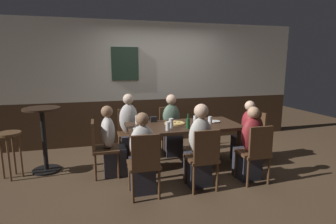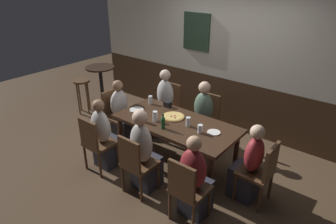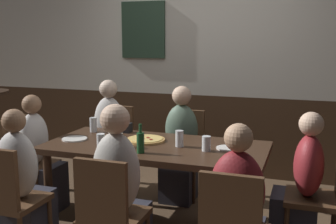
{
  "view_description": "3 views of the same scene",
  "coord_description": "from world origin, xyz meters",
  "px_view_note": "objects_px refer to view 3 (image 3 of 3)",
  "views": [
    {
      "loc": [
        -1.38,
        -4.05,
        1.75
      ],
      "look_at": [
        -0.23,
        0.13,
        0.94
      ],
      "focal_mm": 28.4,
      "sensor_mm": 36.0,
      "label": 1
    },
    {
      "loc": [
        2.36,
        -3.11,
        2.76
      ],
      "look_at": [
        -0.14,
        -0.02,
        0.87
      ],
      "focal_mm": 32.05,
      "sensor_mm": 36.0,
      "label": 2
    },
    {
      "loc": [
        1.19,
        -3.11,
        1.62
      ],
      "look_at": [
        0.1,
        0.02,
        1.02
      ],
      "focal_mm": 43.73,
      "sensor_mm": 36.0,
      "label": 3
    }
  ],
  "objects_px": {
    "pizza": "(146,140)",
    "pint_glass_amber": "(206,145)",
    "pint_glass_pale": "(118,138)",
    "beer_bottle_green": "(140,142)",
    "person_head_east": "(300,194)",
    "person_left_near": "(23,193)",
    "dining_table": "(155,154)",
    "chair_head_west": "(25,158)",
    "beer_glass_tall": "(179,140)",
    "chair_head_east": "(324,191)",
    "person_mid_near": "(120,201)",
    "chair_left_far": "(115,141)",
    "chair_mid_far": "(185,148)",
    "tumbler_short": "(101,143)",
    "plate_white_small": "(227,148)",
    "person_left_far": "(108,144)",
    "pint_glass_stout": "(93,126)",
    "chair_left_near": "(8,197)",
    "chair_mid_near": "(109,212)",
    "person_right_near": "(237,224)",
    "plate_white_large": "(75,139)",
    "person_head_west": "(39,163)",
    "condiment_caddy": "(125,128)"
  },
  "relations": [
    {
      "from": "person_head_west",
      "to": "person_right_near",
      "type": "bearing_deg",
      "value": -19.18
    },
    {
      "from": "person_head_east",
      "to": "plate_white_large",
      "type": "distance_m",
      "value": 1.94
    },
    {
      "from": "person_mid_near",
      "to": "person_right_near",
      "type": "distance_m",
      "value": 0.81
    },
    {
      "from": "person_right_near",
      "to": "person_left_near",
      "type": "distance_m",
      "value": 1.63
    },
    {
      "from": "tumbler_short",
      "to": "pint_glass_pale",
      "type": "xyz_separation_m",
      "value": [
        0.09,
        0.13,
        0.01
      ]
    },
    {
      "from": "chair_head_east",
      "to": "chair_mid_far",
      "type": "relative_size",
      "value": 1.0
    },
    {
      "from": "person_left_far",
      "to": "person_head_east",
      "type": "xyz_separation_m",
      "value": [
        1.99,
        -0.7,
        -0.05
      ]
    },
    {
      "from": "chair_left_far",
      "to": "chair_head_east",
      "type": "bearing_deg",
      "value": -21.66
    },
    {
      "from": "tumbler_short",
      "to": "plate_white_small",
      "type": "bearing_deg",
      "value": 21.1
    },
    {
      "from": "plate_white_small",
      "to": "chair_mid_far",
      "type": "bearing_deg",
      "value": 127.23
    },
    {
      "from": "chair_head_west",
      "to": "plate_white_small",
      "type": "distance_m",
      "value": 1.96
    },
    {
      "from": "pint_glass_pale",
      "to": "beer_bottle_green",
      "type": "height_order",
      "value": "beer_bottle_green"
    },
    {
      "from": "chair_mid_near",
      "to": "chair_head_west",
      "type": "relative_size",
      "value": 1.0
    },
    {
      "from": "chair_head_east",
      "to": "person_mid_near",
      "type": "bearing_deg",
      "value": -152.58
    },
    {
      "from": "person_right_near",
      "to": "pint_glass_pale",
      "type": "bearing_deg",
      "value": 153.84
    },
    {
      "from": "chair_mid_near",
      "to": "plate_white_large",
      "type": "xyz_separation_m",
      "value": [
        -0.74,
        0.79,
        0.25
      ]
    },
    {
      "from": "chair_head_west",
      "to": "person_right_near",
      "type": "xyz_separation_m",
      "value": [
        2.15,
        -0.69,
        -0.03
      ]
    },
    {
      "from": "chair_head_west",
      "to": "chair_left_near",
      "type": "relative_size",
      "value": 1.0
    },
    {
      "from": "person_left_near",
      "to": "tumbler_short",
      "type": "distance_m",
      "value": 0.69
    },
    {
      "from": "person_head_east",
      "to": "person_left_near",
      "type": "relative_size",
      "value": 0.98
    },
    {
      "from": "chair_head_west",
      "to": "beer_glass_tall",
      "type": "bearing_deg",
      "value": 0.31
    },
    {
      "from": "plate_white_small",
      "to": "dining_table",
      "type": "bearing_deg",
      "value": -173.44
    },
    {
      "from": "person_head_east",
      "to": "beer_glass_tall",
      "type": "xyz_separation_m",
      "value": [
        -0.97,
        0.01,
        0.34
      ]
    },
    {
      "from": "plate_white_large",
      "to": "pint_glass_amber",
      "type": "bearing_deg",
      "value": 0.83
    },
    {
      "from": "tumbler_short",
      "to": "plate_white_small",
      "type": "relative_size",
      "value": 0.73
    },
    {
      "from": "person_left_far",
      "to": "pint_glass_stout",
      "type": "relative_size",
      "value": 8.56
    },
    {
      "from": "chair_mid_far",
      "to": "pint_glass_pale",
      "type": "height_order",
      "value": "pint_glass_pale"
    },
    {
      "from": "chair_left_near",
      "to": "pizza",
      "type": "height_order",
      "value": "chair_left_near"
    },
    {
      "from": "pint_glass_pale",
      "to": "person_right_near",
      "type": "bearing_deg",
      "value": -26.16
    },
    {
      "from": "chair_mid_near",
      "to": "person_mid_near",
      "type": "xyz_separation_m",
      "value": [
        0.0,
        0.16,
        0.01
      ]
    },
    {
      "from": "tumbler_short",
      "to": "pint_glass_pale",
      "type": "relative_size",
      "value": 0.88
    },
    {
      "from": "dining_table",
      "to": "pizza",
      "type": "distance_m",
      "value": 0.18
    },
    {
      "from": "pint_glass_stout",
      "to": "plate_white_small",
      "type": "relative_size",
      "value": 0.76
    },
    {
      "from": "dining_table",
      "to": "beer_bottle_green",
      "type": "height_order",
      "value": "beer_bottle_green"
    },
    {
      "from": "chair_left_near",
      "to": "person_mid_near",
      "type": "xyz_separation_m",
      "value": [
        0.81,
        0.16,
        0.01
      ]
    },
    {
      "from": "person_mid_near",
      "to": "person_right_near",
      "type": "xyz_separation_m",
      "value": [
        0.81,
        0.0,
        -0.04
      ]
    },
    {
      "from": "person_head_east",
      "to": "pint_glass_stout",
      "type": "height_order",
      "value": "person_head_east"
    },
    {
      "from": "condiment_caddy",
      "to": "chair_head_west",
      "type": "bearing_deg",
      "value": -159.44
    },
    {
      "from": "pint_glass_amber",
      "to": "plate_white_small",
      "type": "xyz_separation_m",
      "value": [
        0.15,
        0.12,
        -0.05
      ]
    },
    {
      "from": "dining_table",
      "to": "person_mid_near",
      "type": "height_order",
      "value": "person_mid_near"
    },
    {
      "from": "chair_mid_far",
      "to": "pizza",
      "type": "distance_m",
      "value": 0.81
    },
    {
      "from": "chair_left_near",
      "to": "pint_glass_amber",
      "type": "height_order",
      "value": "chair_left_near"
    },
    {
      "from": "person_left_far",
      "to": "pint_glass_amber",
      "type": "relative_size",
      "value": 9.88
    },
    {
      "from": "chair_left_near",
      "to": "plate_white_small",
      "type": "relative_size",
      "value": 4.83
    },
    {
      "from": "plate_white_small",
      "to": "person_left_far",
      "type": "bearing_deg",
      "value": 156.08
    },
    {
      "from": "person_head_west",
      "to": "pint_glass_pale",
      "type": "xyz_separation_m",
      "value": [
        0.92,
        -0.16,
        0.35
      ]
    },
    {
      "from": "pint_glass_pale",
      "to": "beer_bottle_green",
      "type": "bearing_deg",
      "value": -24.11
    },
    {
      "from": "pizza",
      "to": "pint_glass_amber",
      "type": "bearing_deg",
      "value": -14.05
    },
    {
      "from": "chair_left_near",
      "to": "pint_glass_amber",
      "type": "xyz_separation_m",
      "value": [
        1.26,
        0.81,
        0.3
      ]
    },
    {
      "from": "pint_glass_stout",
      "to": "pint_glass_pale",
      "type": "relative_size",
      "value": 0.92
    }
  ]
}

